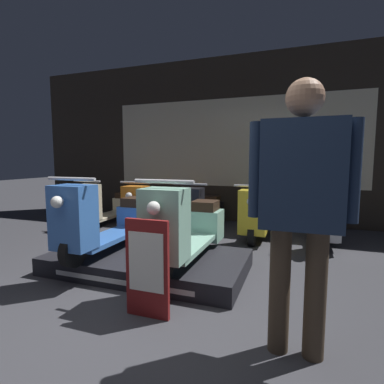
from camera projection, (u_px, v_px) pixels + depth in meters
The scene contains 12 objects.
ground_plane at pixel (110, 328), 2.20m from camera, with size 30.00×30.00×0.00m, color #38383D.
shop_wall_back at pixel (232, 140), 5.86m from camera, with size 8.88×0.09×3.20m.
display_platform at pixel (148, 262), 3.33m from camera, with size 2.14×1.14×0.19m.
scooter_display_left at pixel (108, 221), 3.41m from camera, with size 0.54×1.61×0.87m.
scooter_display_right at pixel (187, 228), 3.08m from camera, with size 0.54×1.61×0.87m.
scooter_backrow_0 at pixel (107, 206), 5.74m from camera, with size 0.54×1.61×0.87m.
scooter_backrow_1 at pixel (151, 209), 5.42m from camera, with size 0.54×1.61×0.87m.
scooter_backrow_2 at pixel (201, 212), 5.10m from camera, with size 0.54×1.61×0.87m.
scooter_backrow_3 at pixel (258, 215), 4.78m from camera, with size 0.54×1.61×0.87m.
scooter_backrow_4 at pixel (322, 219), 4.46m from camera, with size 0.54×1.61×0.87m.
person_right_browsing at pixel (301, 195), 1.80m from camera, with size 0.63×0.26×1.70m.
price_sign_board at pixel (147, 268), 2.31m from camera, with size 0.36×0.04×0.78m.
Camera 1 is at (1.27, -1.75, 1.23)m, focal length 28.00 mm.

